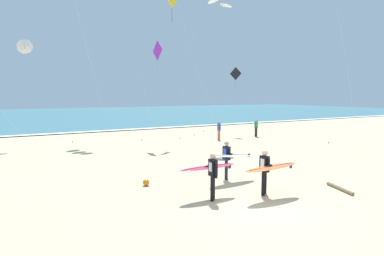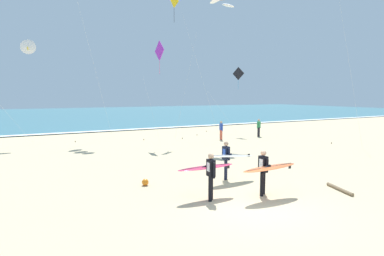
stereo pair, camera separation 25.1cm
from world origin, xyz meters
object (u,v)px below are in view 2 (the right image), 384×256
kite_diamond_violet_extra (159,53)px  kite_diamond_golden_distant (175,5)px  driftwood_log (340,189)px  beach_ball (145,182)px  bystander_green_top (259,128)px  surfer_trailing (266,169)px  surfer_third (228,157)px  kite_delta_ivory_low (28,47)px  kite_arc_amber_high (222,2)px  bystander_blue_top (221,130)px  surfer_lead (209,171)px  kite_diamond_charcoal_close (237,76)px

kite_diamond_violet_extra → kite_diamond_golden_distant: bearing=41.0°
driftwood_log → beach_ball: bearing=147.1°
bystander_green_top → beach_ball: 16.90m
surfer_trailing → surfer_third: bearing=90.2°
kite_diamond_violet_extra → kite_delta_ivory_low: bearing=150.7°
surfer_third → bystander_green_top: size_ratio=1.48×
kite_arc_amber_high → bystander_blue_top: kite_arc_amber_high is taller
surfer_trailing → kite_diamond_violet_extra: (0.92, 12.73, 5.69)m
surfer_third → kite_arc_amber_high: bearing=58.7°
driftwood_log → kite_diamond_violet_extra: bearing=98.8°
surfer_trailing → bystander_blue_top: surfer_trailing is taller
bystander_blue_top → bystander_green_top: same height
surfer_lead → beach_ball: surfer_lead is taller
kite_diamond_charcoal_close → kite_diamond_golden_distant: bearing=-174.7°
kite_diamond_golden_distant → surfer_lead: bearing=-110.1°
surfer_third → surfer_trailing: bearing=-89.8°
surfer_third → driftwood_log: surfer_third is taller
kite_arc_amber_high → kite_diamond_violet_extra: kite_arc_amber_high is taller
kite_arc_amber_high → kite_diamond_violet_extra: bearing=164.9°
surfer_third → kite_delta_ivory_low: size_ratio=0.30×
surfer_lead → beach_ball: (-1.47, 2.64, -0.90)m
bystander_blue_top → beach_ball: bearing=-136.3°
bystander_blue_top → bystander_green_top: (4.07, 0.13, 0.00)m
kite_arc_amber_high → beach_ball: (-8.99, -8.11, -10.49)m
beach_ball → surfer_trailing: bearing=-44.2°
kite_diamond_violet_extra → bystander_green_top: 11.22m
surfer_lead → kite_diamond_golden_distant: bearing=69.9°
surfer_lead → beach_ball: bearing=119.1°
kite_arc_amber_high → driftwood_log: size_ratio=7.52×
kite_arc_amber_high → kite_diamond_charcoal_close: bearing=41.6°
kite_diamond_golden_distant → driftwood_log: size_ratio=8.13×
kite_diamond_golden_distant → kite_diamond_charcoal_close: size_ratio=1.88×
surfer_third → beach_ball: (-3.47, 0.95, -0.91)m
kite_arc_amber_high → kite_diamond_charcoal_close: (4.17, 3.70, -5.12)m
kite_delta_ivory_low → beach_ball: bearing=-74.1°
kite_delta_ivory_low → bystander_green_top: bearing=-14.2°
surfer_lead → kite_diamond_violet_extra: bearing=76.2°
surfer_third → bystander_blue_top: size_ratio=1.48×
kite_delta_ivory_low → bystander_green_top: (17.93, -4.52, -6.38)m
bystander_green_top → kite_delta_ivory_low: bearing=165.8°
beach_ball → kite_diamond_violet_extra: bearing=64.8°
bystander_green_top → kite_diamond_violet_extra: bearing=-178.8°
surfer_lead → kite_diamond_violet_extra: (2.94, 11.98, 5.69)m
surfer_third → beach_ball: bearing=164.7°
kite_diamond_charcoal_close → beach_ball: size_ratio=22.48×
surfer_trailing → driftwood_log: (3.02, -0.83, -0.98)m
bystander_blue_top → bystander_green_top: bearing=1.8°
driftwood_log → bystander_blue_top: bearing=76.2°
kite_delta_ivory_low → surfer_trailing: bearing=-66.8°
kite_diamond_violet_extra → driftwood_log: bearing=-81.2°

